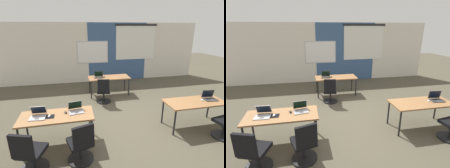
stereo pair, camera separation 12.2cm
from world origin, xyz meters
TOP-DOWN VIEW (x-y plane):
  - ground_plane at (0.00, 0.00)m, footprint 24.00×24.00m
  - back_wall_assembly at (0.04, 4.20)m, footprint 10.00×0.27m
  - desk_near_left at (-1.75, -0.60)m, footprint 1.60×0.70m
  - desk_near_right at (1.75, -0.60)m, footprint 1.60×0.70m
  - desk_far_center at (0.00, 2.20)m, footprint 1.60×0.70m
  - laptop_near_left_end at (-2.14, -0.59)m, footprint 0.35×0.34m
  - mousepad_near_left_end at (-1.91, -0.63)m, footprint 0.22×0.19m
  - mouse_near_left_end at (-1.91, -0.63)m, footprint 0.07×0.11m
  - chair_near_left_end at (-2.18, -1.39)m, footprint 0.56×0.61m
  - laptop_near_right_end at (2.21, -0.55)m, footprint 0.36×0.31m
  - mouse_near_right_end at (1.97, -0.59)m, footprint 0.08×0.11m
  - laptop_far_left at (-0.40, 2.23)m, footprint 0.37×0.33m
  - mouse_far_left at (-0.19, 2.21)m, footprint 0.08×0.11m
  - chair_far_left at (-0.35, 1.43)m, footprint 0.52×0.57m
  - laptop_near_left_inner at (-1.33, -0.50)m, footprint 0.37×0.35m
  - mouse_near_left_inner at (-1.56, -0.54)m, footprint 0.09×0.11m
  - chair_near_left_inner at (-1.27, -1.32)m, footprint 0.55×0.60m

SIDE VIEW (x-z plane):
  - ground_plane at x=0.00m, z-range 0.00..0.00m
  - chair_near_left_end at x=-2.18m, z-range -0.08..0.84m
  - chair_far_left at x=-0.35m, z-range -0.08..0.84m
  - chair_near_left_inner at x=-1.27m, z-range -0.08..0.84m
  - desk_near_left at x=-1.75m, z-range 0.30..1.02m
  - desk_near_right at x=1.75m, z-range 0.30..1.02m
  - desk_far_center at x=0.00m, z-range 0.30..1.02m
  - mousepad_near_left_end at x=-1.91m, z-range 0.72..0.72m
  - mouse_near_right_end at x=1.97m, z-range 0.72..0.75m
  - mouse_far_left at x=-0.19m, z-range 0.72..0.75m
  - mouse_near_left_inner at x=-1.56m, z-range 0.72..0.75m
  - mouse_near_left_end at x=-1.91m, z-range 0.72..0.76m
  - laptop_near_left_end at x=-2.14m, z-range 0.66..0.88m
  - laptop_near_left_inner at x=-1.33m, z-range 0.66..0.88m
  - laptop_far_left at x=-0.40m, z-range 0.65..0.89m
  - laptop_near_right_end at x=2.21m, z-range 0.65..0.89m
  - back_wall_assembly at x=0.04m, z-range 0.01..2.81m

